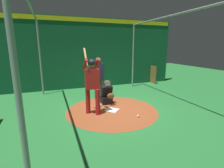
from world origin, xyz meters
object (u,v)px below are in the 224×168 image
(batter, at_px, (92,81))
(umpire, at_px, (98,76))
(catcher, at_px, (107,95))
(bat_rack, at_px, (152,75))
(baseball_0, at_px, (138,116))
(baseball_1, at_px, (101,105))
(home_plate, at_px, (112,110))

(batter, height_order, umpire, batter)
(catcher, bearing_deg, bat_rack, 125.30)
(bat_rack, distance_m, baseball_0, 5.44)
(catcher, height_order, bat_rack, bat_rack)
(bat_rack, bearing_deg, baseball_1, -55.14)
(bat_rack, bearing_deg, batter, -52.73)
(home_plate, distance_m, catcher, 0.81)
(batter, bearing_deg, baseball_0, 58.13)
(batter, relative_size, baseball_1, 29.08)
(bat_rack, xyz_separation_m, baseball_1, (2.89, -4.15, -0.45))
(batter, xyz_separation_m, umpire, (-1.51, 0.63, -0.12))
(catcher, bearing_deg, umpire, -170.27)
(baseball_0, xyz_separation_m, baseball_1, (-1.40, -0.82, 0.00))
(batter, bearing_deg, catcher, 135.84)
(home_plate, bearing_deg, bat_rack, 131.47)
(catcher, xyz_separation_m, baseball_1, (0.17, -0.31, -0.32))
(batter, distance_m, baseball_0, 1.84)
(umpire, xyz_separation_m, bat_rack, (-1.99, 3.96, -0.50))
(baseball_1, bearing_deg, home_plate, 24.90)
(umpire, bearing_deg, home_plate, 2.69)
(home_plate, distance_m, baseball_1, 0.61)
(home_plate, xyz_separation_m, catcher, (-0.72, 0.06, 0.35))
(batter, relative_size, catcher, 2.29)
(baseball_0, bearing_deg, umpire, -164.53)
(bat_rack, bearing_deg, umpire, -63.34)
(home_plate, bearing_deg, catcher, 175.55)
(batter, relative_size, baseball_0, 29.08)
(home_plate, relative_size, umpire, 0.24)
(home_plate, xyz_separation_m, batter, (0.06, -0.70, 1.10))
(baseball_1, bearing_deg, bat_rack, 124.86)
(umpire, distance_m, baseball_1, 1.32)
(home_plate, relative_size, batter, 0.20)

